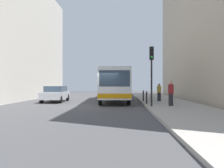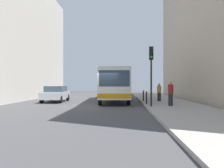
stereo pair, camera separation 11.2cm
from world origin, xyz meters
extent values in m
plane|color=#424244|center=(0.00, 0.00, 0.00)|extent=(80.00, 80.00, 0.00)
cube|color=#9E9991|center=(5.40, 0.00, 0.07)|extent=(4.40, 40.00, 0.15)
cube|color=white|center=(0.76, 4.97, 1.75)|extent=(2.94, 11.09, 2.50)
cube|color=orange|center=(0.76, 4.97, 0.80)|extent=(2.96, 11.11, 0.36)
cube|color=#2D3D4C|center=(0.98, -0.51, 2.10)|extent=(2.26, 0.15, 1.20)
cube|color=#2D3D4C|center=(0.74, 5.47, 2.10)|extent=(2.89, 9.49, 1.00)
cylinder|color=black|center=(2.05, 1.11, 0.50)|extent=(0.32, 1.01, 1.00)
cylinder|color=black|center=(-0.21, 1.02, 0.50)|extent=(0.32, 1.01, 1.00)
cylinder|color=black|center=(1.73, 8.91, 0.50)|extent=(0.32, 1.01, 1.00)
cylinder|color=black|center=(-0.52, 8.82, 0.50)|extent=(0.32, 1.01, 1.00)
cube|color=#A5A8AD|center=(-4.66, 4.02, 0.64)|extent=(1.87, 4.43, 0.64)
cube|color=#2D3D4C|center=(-4.67, 4.17, 1.22)|extent=(1.64, 2.49, 0.52)
cylinder|color=black|center=(-3.82, 2.54, 0.32)|extent=(0.23, 0.64, 0.64)
cylinder|color=black|center=(-5.46, 2.51, 0.32)|extent=(0.23, 0.64, 0.64)
cylinder|color=black|center=(-3.87, 5.54, 0.32)|extent=(0.23, 0.64, 0.64)
cylinder|color=black|center=(-5.51, 5.51, 0.32)|extent=(0.23, 0.64, 0.64)
cylinder|color=black|center=(3.55, -1.47, 1.75)|extent=(0.12, 0.12, 3.20)
cube|color=black|center=(3.55, -1.47, 3.80)|extent=(0.28, 0.24, 0.90)
sphere|color=black|center=(3.55, -1.60, 4.08)|extent=(0.16, 0.16, 0.16)
sphere|color=black|center=(3.55, -1.60, 3.80)|extent=(0.16, 0.16, 0.16)
sphere|color=green|center=(3.55, -1.60, 3.52)|extent=(0.16, 0.16, 0.16)
cylinder|color=black|center=(3.45, 0.74, 0.62)|extent=(0.11, 0.11, 0.95)
cylinder|color=black|center=(3.45, 3.53, 0.62)|extent=(0.11, 0.11, 0.95)
cylinder|color=#26262D|center=(4.96, -1.02, 0.58)|extent=(0.32, 0.32, 0.85)
cylinder|color=maroon|center=(4.96, -1.02, 1.33)|extent=(0.38, 0.38, 0.66)
sphere|color=tan|center=(4.96, -1.02, 1.78)|extent=(0.23, 0.23, 0.23)
cylinder|color=#26262D|center=(4.86, 3.53, 0.53)|extent=(0.32, 0.32, 0.77)
cylinder|color=gold|center=(4.86, 3.53, 1.22)|extent=(0.38, 0.38, 0.59)
sphere|color=#8C6647|center=(4.86, 3.53, 1.62)|extent=(0.21, 0.21, 0.21)
camera|label=1|loc=(1.48, -17.88, 1.71)|focal=38.14mm
camera|label=2|loc=(1.60, -17.88, 1.71)|focal=38.14mm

